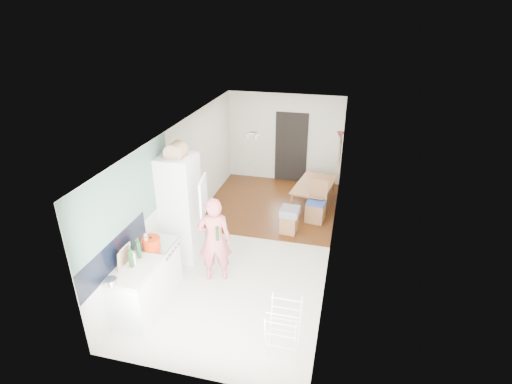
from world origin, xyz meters
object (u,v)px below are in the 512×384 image
at_px(person, 214,233).
at_px(dining_table, 315,195).
at_px(dining_chair, 316,202).
at_px(drying_rack, 283,330).
at_px(stool, 289,223).

distance_m(person, dining_table, 3.85).
distance_m(dining_chair, drying_rack, 4.06).
relative_size(person, dining_table, 1.49).
distance_m(person, dining_chair, 3.06).
xyz_separation_m(person, drying_rack, (1.53, -1.47, -0.54)).
xyz_separation_m(person, dining_chair, (1.56, 2.59, -0.48)).
bearing_deg(person, dining_table, -130.79).
distance_m(stool, drying_rack, 3.44).
relative_size(dining_table, stool, 2.88).
height_order(dining_table, drying_rack, drying_rack).
relative_size(person, dining_chair, 1.96).
bearing_deg(dining_table, stool, 174.61).
xyz_separation_m(dining_chair, stool, (-0.51, -0.66, -0.27)).
relative_size(dining_table, dining_chair, 1.32).
xyz_separation_m(dining_table, dining_chair, (0.11, -0.90, 0.27)).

